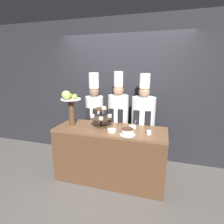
% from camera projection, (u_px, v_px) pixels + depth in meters
% --- Properties ---
extents(ground_plane, '(14.00, 14.00, 0.00)m').
position_uv_depth(ground_plane, '(104.00, 190.00, 2.75)').
color(ground_plane, '#5B5651').
extents(wall_back, '(10.00, 0.06, 2.80)m').
position_uv_depth(wall_back, '(123.00, 91.00, 3.54)').
color(wall_back, '#232328').
rests_on(wall_back, ground_plane).
extents(buffet_counter, '(1.79, 0.66, 0.92)m').
position_uv_depth(buffet_counter, '(110.00, 154.00, 2.94)').
color(buffet_counter, brown).
rests_on(buffet_counter, ground_plane).
extents(tiered_stand, '(0.37, 0.37, 0.35)m').
position_uv_depth(tiered_stand, '(101.00, 116.00, 2.86)').
color(tiered_stand, '#3D2819').
rests_on(tiered_stand, buffet_counter).
extents(fruit_pedestal, '(0.33, 0.33, 0.60)m').
position_uv_depth(fruit_pedestal, '(70.00, 103.00, 2.88)').
color(fruit_pedestal, brown).
rests_on(fruit_pedestal, buffet_counter).
extents(cake_round, '(0.23, 0.23, 0.09)m').
position_uv_depth(cake_round, '(128.00, 132.00, 2.55)').
color(cake_round, white).
rests_on(cake_round, buffet_counter).
extents(cup_white, '(0.07, 0.07, 0.06)m').
position_uv_depth(cup_white, '(149.00, 132.00, 2.57)').
color(cup_white, white).
rests_on(cup_white, buffet_counter).
extents(serving_bowl_near, '(0.13, 0.13, 0.15)m').
position_uv_depth(serving_bowl_near, '(112.00, 130.00, 2.67)').
color(serving_bowl_near, white).
rests_on(serving_bowl_near, buffet_counter).
extents(serving_bowl_far, '(0.12, 0.12, 0.15)m').
position_uv_depth(serving_bowl_far, '(133.00, 127.00, 2.83)').
color(serving_bowl_far, white).
rests_on(serving_bowl_far, buffet_counter).
extents(chef_left, '(0.34, 0.34, 1.78)m').
position_uv_depth(chef_left, '(95.00, 115.00, 3.42)').
color(chef_left, black).
rests_on(chef_left, ground_plane).
extents(chef_center_left, '(0.38, 0.38, 1.81)m').
position_uv_depth(chef_center_left, '(118.00, 117.00, 3.29)').
color(chef_center_left, '#28282D').
rests_on(chef_center_left, ground_plane).
extents(chef_center_right, '(0.42, 0.42, 1.78)m').
position_uv_depth(chef_center_right, '(143.00, 120.00, 3.17)').
color(chef_center_right, black).
rests_on(chef_center_right, ground_plane).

